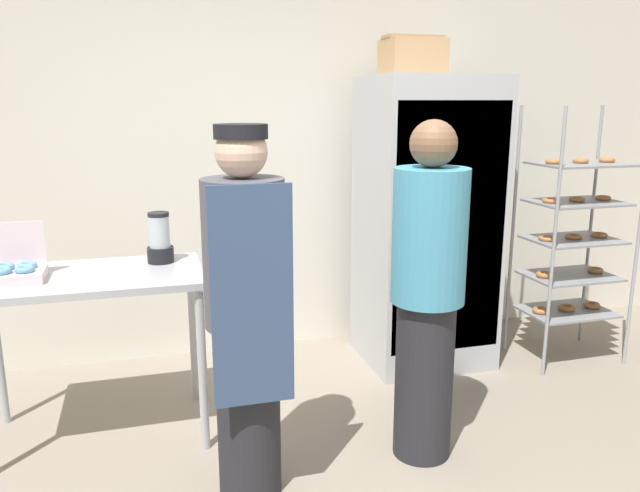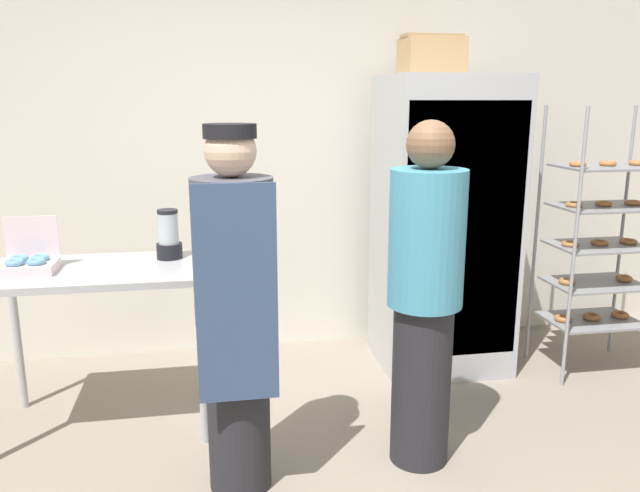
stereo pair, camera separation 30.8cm
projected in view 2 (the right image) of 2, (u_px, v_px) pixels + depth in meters
The scene contains 9 objects.
back_wall at pixel (300, 141), 4.30m from camera, with size 6.40×0.12×2.90m, color silver.
refrigerator at pixel (443, 226), 4.00m from camera, with size 0.79×0.73×1.87m.
baking_rack at pixel (599, 246), 3.94m from camera, with size 0.65×0.47×1.69m.
prep_counter at pixel (99, 288), 3.24m from camera, with size 1.11×0.64×0.88m.
donut_box at pixel (29, 263), 3.13m from camera, with size 0.27×0.22×0.27m.
blender_pitcher at pixel (169, 237), 3.38m from camera, with size 0.14×0.14×0.27m.
cardboard_storage_box at pixel (431, 56), 3.84m from camera, with size 0.37×0.30×0.24m.
person_baker at pixel (236, 309), 2.67m from camera, with size 0.35×0.36×1.63m.
person_customer at pixel (424, 296), 2.89m from camera, with size 0.35×0.35×1.64m.
Camera 2 is at (-0.62, -2.15, 1.72)m, focal length 35.00 mm.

